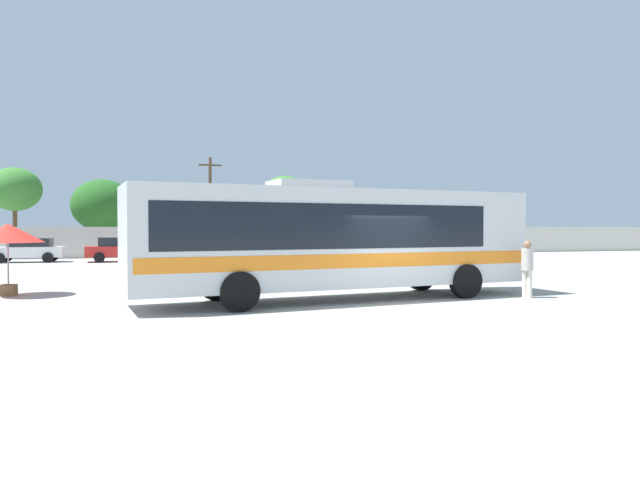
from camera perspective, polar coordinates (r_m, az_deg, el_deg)
The scene contains 11 objects.
ground_plane at distance 26.11m, azimuth -1.52°, elevation -3.52°, with size 300.00×300.00×0.00m, color #A3A099.
perimeter_wall at distance 44.48m, azimuth -7.74°, elevation -0.14°, with size 80.00×0.30×2.20m, color beige.
coach_bus_silver_orange at distance 17.41m, azimuth 1.25°, elevation 0.28°, with size 12.48×4.12×3.51m.
attendant_by_bus_door at distance 19.07m, azimuth 19.52°, elevation -2.37°, with size 0.47×0.47×1.75m.
vendor_umbrella_near_gate_red at distance 20.93m, azimuth -28.10°, elevation 0.48°, with size 2.16×2.16×2.28m.
parked_car_leftmost_white at distance 40.54m, azimuth -26.53°, elevation -0.83°, with size 4.34×2.04×1.50m.
parked_car_second_red at distance 39.11m, azimuth -18.77°, elevation -0.81°, with size 4.59×2.26×1.53m.
utility_pole_near at distance 47.73m, azimuth -10.63°, elevation 3.48°, with size 1.80×0.24×7.74m.
roadside_tree_left at distance 50.05m, azimuth -27.58°, elevation 4.38°, with size 3.88×3.88×6.70m.
roadside_tree_midleft at distance 50.55m, azimuth -20.36°, elevation 3.17°, with size 4.95×4.95×6.05m.
roadside_tree_midright at distance 48.35m, azimuth -3.47°, elevation 4.36°, with size 3.69×3.69×6.40m.
Camera 1 is at (-6.67, -15.15, 2.17)m, focal length 32.89 mm.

